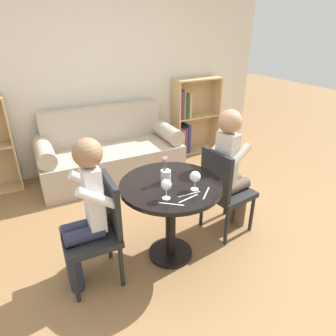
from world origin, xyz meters
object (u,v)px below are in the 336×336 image
(wine_glass_left, at_px, (166,185))
(flower_vase, at_px, (165,172))
(chair_left, at_px, (99,227))
(person_left, at_px, (85,211))
(person_right, at_px, (231,168))
(couch, at_px, (110,154))
(bookshelf_right, at_px, (190,118))
(wine_glass_right, at_px, (195,177))
(chair_right, at_px, (223,188))

(wine_glass_left, relative_size, flower_vase, 0.70)
(chair_left, relative_size, flower_vase, 3.92)
(person_left, xyz_separation_m, person_right, (1.41, 0.07, 0.01))
(couch, distance_m, wine_glass_left, 2.06)
(bookshelf_right, distance_m, flower_vase, 2.49)
(couch, height_order, wine_glass_right, couch)
(flower_vase, bearing_deg, wine_glass_right, -55.73)
(bookshelf_right, bearing_deg, chair_left, -134.87)
(wine_glass_right, bearing_deg, person_right, 25.59)
(chair_right, height_order, wine_glass_right, wine_glass_right)
(chair_right, bearing_deg, couch, 11.30)
(couch, xyz_separation_m, person_left, (-0.70, -1.77, 0.36))
(chair_left, distance_m, person_left, 0.20)
(chair_left, distance_m, wine_glass_right, 0.85)
(couch, distance_m, person_left, 1.93)
(chair_left, bearing_deg, wine_glass_left, 66.38)
(bookshelf_right, bearing_deg, person_right, -109.83)
(person_left, bearing_deg, couch, 158.98)
(couch, xyz_separation_m, chair_left, (-0.62, -1.77, 0.18))
(wine_glass_right, bearing_deg, bookshelf_right, 60.13)
(chair_left, height_order, chair_right, same)
(chair_right, bearing_deg, wine_glass_left, 101.35)
(person_right, height_order, wine_glass_right, person_right)
(wine_glass_left, bearing_deg, bookshelf_right, 55.59)
(wine_glass_right, distance_m, flower_vase, 0.27)
(chair_left, xyz_separation_m, wine_glass_left, (0.48, -0.22, 0.37))
(wine_glass_right, bearing_deg, chair_right, 27.34)
(person_right, relative_size, wine_glass_left, 7.93)
(bookshelf_right, bearing_deg, chair_right, -111.76)
(chair_right, relative_size, wine_glass_right, 5.67)
(chair_right, distance_m, person_left, 1.34)
(chair_right, distance_m, flower_vase, 0.73)
(couch, bearing_deg, person_left, -111.75)
(person_left, height_order, wine_glass_left, person_left)
(wine_glass_right, bearing_deg, person_left, 166.26)
(bookshelf_right, relative_size, wine_glass_right, 7.41)
(chair_right, distance_m, wine_glass_left, 0.88)
(bookshelf_right, height_order, flower_vase, bookshelf_right)
(person_left, xyz_separation_m, wine_glass_right, (0.83, -0.20, 0.19))
(chair_right, relative_size, person_left, 0.73)
(chair_right, xyz_separation_m, person_right, (0.08, 0.02, 0.19))
(flower_vase, bearing_deg, couch, 89.20)
(flower_vase, bearing_deg, chair_right, 3.26)
(wine_glass_left, bearing_deg, couch, 86.11)
(wine_glass_left, xyz_separation_m, wine_glass_right, (0.26, 0.02, -0.00))
(wine_glass_left, bearing_deg, flower_vase, 64.90)
(person_left, height_order, person_right, person_right)
(wine_glass_left, xyz_separation_m, flower_vase, (0.11, 0.24, -0.02))
(couch, distance_m, chair_right, 1.83)
(person_left, height_order, flower_vase, person_left)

